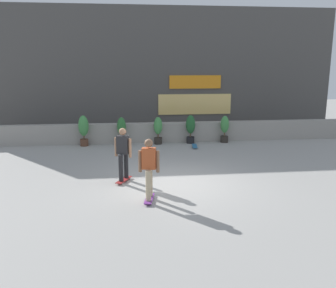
{
  "coord_description": "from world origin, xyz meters",
  "views": [
    {
      "loc": [
        -1.41,
        -10.55,
        3.62
      ],
      "look_at": [
        0.0,
        1.5,
        0.9
      ],
      "focal_mm": 38.93,
      "sensor_mm": 36.0,
      "label": 1
    }
  ],
  "objects_px": {
    "potted_plant_3": "(190,128)",
    "potted_plant_4": "(225,128)",
    "potted_plant_2": "(158,130)",
    "potted_plant_1": "(122,130)",
    "skater_by_wall_left": "(123,152)",
    "potted_plant_0": "(84,129)",
    "skater_mid_plaza": "(149,167)",
    "skateboard_near_camera": "(195,146)"
  },
  "relations": [
    {
      "from": "potted_plant_3",
      "to": "potted_plant_4",
      "type": "xyz_separation_m",
      "value": [
        1.6,
        -0.0,
        -0.05
      ]
    },
    {
      "from": "potted_plant_2",
      "to": "potted_plant_3",
      "type": "distance_m",
      "value": 1.49
    },
    {
      "from": "potted_plant_1",
      "to": "skater_by_wall_left",
      "type": "bearing_deg",
      "value": -88.94
    },
    {
      "from": "potted_plant_3",
      "to": "potted_plant_2",
      "type": "bearing_deg",
      "value": -180.0
    },
    {
      "from": "potted_plant_0",
      "to": "potted_plant_4",
      "type": "xyz_separation_m",
      "value": [
        6.38,
        0.0,
        -0.1
      ]
    },
    {
      "from": "potted_plant_0",
      "to": "potted_plant_2",
      "type": "distance_m",
      "value": 3.3
    },
    {
      "from": "potted_plant_2",
      "to": "potted_plant_1",
      "type": "bearing_deg",
      "value": 180.0
    },
    {
      "from": "potted_plant_0",
      "to": "skater_mid_plaza",
      "type": "height_order",
      "value": "skater_mid_plaza"
    },
    {
      "from": "potted_plant_2",
      "to": "potted_plant_0",
      "type": "bearing_deg",
      "value": 180.0
    },
    {
      "from": "potted_plant_0",
      "to": "potted_plant_4",
      "type": "bearing_deg",
      "value": 0.0
    },
    {
      "from": "skateboard_near_camera",
      "to": "skater_by_wall_left",
      "type": "bearing_deg",
      "value": -125.05
    },
    {
      "from": "potted_plant_2",
      "to": "skater_mid_plaza",
      "type": "xyz_separation_m",
      "value": [
        -0.86,
        -6.92,
        0.27
      ]
    },
    {
      "from": "potted_plant_1",
      "to": "potted_plant_0",
      "type": "bearing_deg",
      "value": 180.0
    },
    {
      "from": "potted_plant_2",
      "to": "potted_plant_3",
      "type": "relative_size",
      "value": 0.95
    },
    {
      "from": "potted_plant_4",
      "to": "skateboard_near_camera",
      "type": "bearing_deg",
      "value": -150.91
    },
    {
      "from": "potted_plant_0",
      "to": "skater_by_wall_left",
      "type": "bearing_deg",
      "value": -71.45
    },
    {
      "from": "potted_plant_2",
      "to": "skater_mid_plaza",
      "type": "height_order",
      "value": "skater_mid_plaza"
    },
    {
      "from": "potted_plant_2",
      "to": "skater_mid_plaza",
      "type": "relative_size",
      "value": 0.73
    },
    {
      "from": "skateboard_near_camera",
      "to": "potted_plant_2",
      "type": "bearing_deg",
      "value": 150.3
    },
    {
      "from": "potted_plant_4",
      "to": "skater_by_wall_left",
      "type": "relative_size",
      "value": 0.73
    },
    {
      "from": "potted_plant_4",
      "to": "skater_mid_plaza",
      "type": "height_order",
      "value": "skater_mid_plaza"
    },
    {
      "from": "skateboard_near_camera",
      "to": "potted_plant_0",
      "type": "bearing_deg",
      "value": 169.78
    },
    {
      "from": "skateboard_near_camera",
      "to": "potted_plant_1",
      "type": "bearing_deg",
      "value": 164.63
    },
    {
      "from": "skater_mid_plaza",
      "to": "potted_plant_3",
      "type": "bearing_deg",
      "value": 71.29
    },
    {
      "from": "skater_mid_plaza",
      "to": "skateboard_near_camera",
      "type": "xyz_separation_m",
      "value": [
        2.38,
        6.05,
        -0.88
      ]
    },
    {
      "from": "potted_plant_0",
      "to": "potted_plant_3",
      "type": "bearing_deg",
      "value": 0.0
    },
    {
      "from": "skater_mid_plaza",
      "to": "potted_plant_1",
      "type": "bearing_deg",
      "value": 96.4
    },
    {
      "from": "potted_plant_0",
      "to": "potted_plant_1",
      "type": "bearing_deg",
      "value": 0.0
    },
    {
      "from": "potted_plant_3",
      "to": "skateboard_near_camera",
      "type": "bearing_deg",
      "value": -87.56
    },
    {
      "from": "skater_mid_plaza",
      "to": "potted_plant_2",
      "type": "bearing_deg",
      "value": 82.92
    },
    {
      "from": "potted_plant_4",
      "to": "skater_by_wall_left",
      "type": "xyz_separation_m",
      "value": [
        -4.62,
        -5.23,
        0.27
      ]
    },
    {
      "from": "potted_plant_3",
      "to": "skateboard_near_camera",
      "type": "xyz_separation_m",
      "value": [
        0.04,
        -0.87,
        -0.66
      ]
    },
    {
      "from": "skater_mid_plaza",
      "to": "potted_plant_4",
      "type": "bearing_deg",
      "value": 60.34
    },
    {
      "from": "skater_mid_plaza",
      "to": "skateboard_near_camera",
      "type": "height_order",
      "value": "skater_mid_plaza"
    },
    {
      "from": "potted_plant_2",
      "to": "potted_plant_3",
      "type": "xyz_separation_m",
      "value": [
        1.48,
        0.0,
        0.05
      ]
    },
    {
      "from": "potted_plant_4",
      "to": "potted_plant_3",
      "type": "bearing_deg",
      "value": 180.0
    },
    {
      "from": "potted_plant_1",
      "to": "potted_plant_4",
      "type": "bearing_deg",
      "value": 0.0
    },
    {
      "from": "skater_mid_plaza",
      "to": "skater_by_wall_left",
      "type": "relative_size",
      "value": 1.0
    },
    {
      "from": "potted_plant_1",
      "to": "skateboard_near_camera",
      "type": "bearing_deg",
      "value": -15.37
    },
    {
      "from": "potted_plant_3",
      "to": "potted_plant_1",
      "type": "bearing_deg",
      "value": -180.0
    },
    {
      "from": "potted_plant_0",
      "to": "skater_mid_plaza",
      "type": "relative_size",
      "value": 0.8
    },
    {
      "from": "potted_plant_1",
      "to": "potted_plant_4",
      "type": "relative_size",
      "value": 1.01
    }
  ]
}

